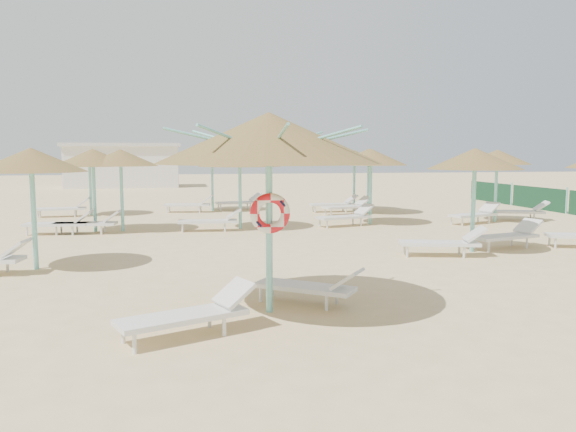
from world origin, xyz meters
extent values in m
plane|color=#E1BF89|center=(0.00, 0.00, 0.00)|extent=(120.00, 120.00, 0.00)
cylinder|color=#79D1C7|center=(-0.47, -0.02, 1.32)|extent=(0.11, 0.11, 2.63)
cone|color=olive|center=(-0.47, -0.02, 2.75)|extent=(3.51, 3.51, 0.79)
cylinder|color=#79D1C7|center=(-0.47, -0.02, 2.48)|extent=(0.20, 0.20, 0.12)
cylinder|color=#79D1C7|center=(0.33, -0.02, 2.71)|extent=(1.58, 0.04, 0.40)
cylinder|color=#79D1C7|center=(0.10, 0.55, 2.71)|extent=(1.15, 1.15, 0.40)
cylinder|color=#79D1C7|center=(-0.47, 0.79, 2.71)|extent=(0.04, 1.58, 0.40)
cylinder|color=#79D1C7|center=(-1.05, 0.55, 2.71)|extent=(1.15, 1.15, 0.40)
cylinder|color=#79D1C7|center=(-1.28, -0.02, 2.71)|extent=(1.58, 0.04, 0.40)
cylinder|color=#79D1C7|center=(-1.05, -0.59, 2.71)|extent=(1.15, 1.15, 0.40)
cylinder|color=#79D1C7|center=(-0.47, -0.83, 2.71)|extent=(0.04, 1.58, 0.40)
cylinder|color=#79D1C7|center=(0.10, -0.59, 2.71)|extent=(1.15, 1.15, 0.40)
torus|color=red|center=(-0.47, -0.12, 1.59)|extent=(0.63, 0.15, 0.63)
cylinder|color=silver|center=(-2.44, -1.58, 0.13)|extent=(0.06, 0.06, 0.26)
cylinder|color=silver|center=(-2.62, -1.14, 0.13)|extent=(0.06, 0.06, 0.26)
cylinder|color=silver|center=(-1.28, -1.09, 0.13)|extent=(0.06, 0.06, 0.26)
cylinder|color=silver|center=(-1.46, -0.66, 0.13)|extent=(0.06, 0.06, 0.26)
cube|color=silver|center=(-1.84, -1.07, 0.30)|extent=(1.86, 1.22, 0.07)
cube|color=silver|center=(-1.11, -0.77, 0.52)|extent=(0.63, 0.69, 0.34)
cylinder|color=silver|center=(-0.53, 0.59, 0.13)|extent=(0.05, 0.05, 0.25)
cylinder|color=silver|center=(-0.26, 0.95, 0.13)|extent=(0.05, 0.05, 0.25)
cylinder|color=silver|center=(0.44, -0.13, 0.13)|extent=(0.05, 0.05, 0.25)
cylinder|color=silver|center=(0.70, 0.23, 0.13)|extent=(0.05, 0.05, 0.25)
cube|color=silver|center=(0.18, 0.34, 0.29)|extent=(1.69, 1.46, 0.07)
cube|color=silver|center=(0.78, -0.11, 0.50)|extent=(0.67, 0.69, 0.33)
cylinder|color=#79D1C7|center=(-4.96, 4.21, 1.15)|extent=(0.11, 0.11, 2.30)
cone|color=olive|center=(-4.96, 4.21, 2.38)|extent=(2.31, 2.31, 0.52)
cylinder|color=#79D1C7|center=(-4.96, 4.21, 2.15)|extent=(0.20, 0.20, 0.12)
cylinder|color=silver|center=(-5.48, 3.99, 0.14)|extent=(0.06, 0.06, 0.28)
cube|color=silver|center=(-5.22, 3.70, 0.56)|extent=(0.56, 0.66, 0.36)
cylinder|color=#79D1C7|center=(-4.56, 10.10, 1.15)|extent=(0.11, 0.11, 2.30)
cone|color=olive|center=(-4.56, 10.10, 2.38)|extent=(2.45, 2.45, 0.55)
cylinder|color=#79D1C7|center=(-4.56, 10.10, 2.15)|extent=(0.20, 0.20, 0.12)
cylinder|color=silver|center=(-6.48, 9.53, 0.14)|extent=(0.06, 0.06, 0.28)
cylinder|color=silver|center=(-6.43, 10.03, 0.14)|extent=(0.06, 0.06, 0.28)
cylinder|color=silver|center=(-5.13, 9.40, 0.14)|extent=(0.06, 0.06, 0.28)
cylinder|color=silver|center=(-5.08, 9.90, 0.14)|extent=(0.06, 0.06, 0.28)
cube|color=silver|center=(-5.66, 9.70, 0.32)|extent=(1.95, 0.80, 0.08)
cube|color=silver|center=(-4.81, 9.62, 0.56)|extent=(0.54, 0.64, 0.36)
cylinder|color=#79D1C7|center=(-5.45, 15.22, 1.15)|extent=(0.11, 0.11, 2.30)
cone|color=olive|center=(-5.45, 15.22, 2.38)|extent=(2.34, 2.34, 0.53)
cylinder|color=#79D1C7|center=(-5.45, 15.22, 2.15)|extent=(0.20, 0.20, 0.12)
cylinder|color=silver|center=(-7.32, 14.51, 0.14)|extent=(0.06, 0.06, 0.28)
cylinder|color=silver|center=(-7.36, 15.00, 0.14)|extent=(0.06, 0.06, 0.28)
cylinder|color=silver|center=(-5.98, 14.62, 0.14)|extent=(0.06, 0.06, 0.28)
cylinder|color=silver|center=(-6.02, 15.12, 0.14)|extent=(0.06, 0.06, 0.28)
cube|color=silver|center=(-6.55, 14.82, 0.32)|extent=(1.95, 0.78, 0.08)
cube|color=silver|center=(-5.70, 14.89, 0.56)|extent=(0.53, 0.64, 0.36)
cylinder|color=#79D1C7|center=(0.11, 9.98, 1.15)|extent=(0.11, 0.11, 2.30)
cone|color=olive|center=(0.11, 9.98, 2.39)|extent=(2.77, 2.77, 0.62)
cylinder|color=#79D1C7|center=(0.11, 9.98, 2.15)|extent=(0.20, 0.20, 0.12)
cylinder|color=silver|center=(-1.81, 9.37, 0.14)|extent=(0.06, 0.06, 0.28)
cylinder|color=silver|center=(-1.78, 9.87, 0.14)|extent=(0.06, 0.06, 0.28)
cylinder|color=silver|center=(-0.46, 9.30, 0.14)|extent=(0.06, 0.06, 0.28)
cylinder|color=silver|center=(-0.43, 9.80, 0.14)|extent=(0.06, 0.06, 0.28)
cube|color=silver|center=(-0.99, 9.58, 0.32)|extent=(1.93, 0.72, 0.08)
cube|color=silver|center=(-0.15, 9.53, 0.56)|extent=(0.52, 0.62, 0.36)
cylinder|color=#79D1C7|center=(-0.48, 16.03, 1.15)|extent=(0.11, 0.11, 2.30)
cone|color=olive|center=(-0.48, 16.03, 2.39)|extent=(2.63, 2.63, 0.59)
cylinder|color=#79D1C7|center=(-0.48, 16.03, 2.15)|extent=(0.20, 0.20, 0.12)
cylinder|color=silver|center=(-2.41, 15.50, 0.14)|extent=(0.06, 0.06, 0.28)
cylinder|color=silver|center=(-2.33, 15.99, 0.14)|extent=(0.06, 0.06, 0.28)
cylinder|color=silver|center=(-1.07, 15.30, 0.14)|extent=(0.06, 0.06, 0.28)
cylinder|color=silver|center=(-1.00, 15.80, 0.14)|extent=(0.06, 0.06, 0.28)
cube|color=silver|center=(-1.58, 15.63, 0.32)|extent=(1.97, 0.89, 0.08)
cube|color=silver|center=(-0.74, 15.51, 0.56)|extent=(0.57, 0.66, 0.36)
cylinder|color=silver|center=(-0.13, 15.97, 0.14)|extent=(0.06, 0.06, 0.28)
cylinder|color=silver|center=(-0.21, 16.46, 0.14)|extent=(0.06, 0.06, 0.28)
cylinder|color=silver|center=(1.20, 16.16, 0.14)|extent=(0.06, 0.06, 0.28)
cylinder|color=silver|center=(1.13, 16.66, 0.14)|extent=(0.06, 0.06, 0.28)
cube|color=silver|center=(0.62, 16.33, 0.32)|extent=(1.97, 0.89, 0.08)
cube|color=silver|center=(1.46, 16.45, 0.56)|extent=(0.57, 0.66, 0.36)
cylinder|color=#79D1C7|center=(5.47, 4.41, 1.15)|extent=(0.11, 0.11, 2.30)
cone|color=olive|center=(5.47, 4.41, 2.38)|extent=(2.37, 2.37, 0.53)
cylinder|color=#79D1C7|center=(5.47, 4.41, 2.15)|extent=(0.20, 0.20, 0.12)
cylinder|color=silver|center=(3.53, 3.97, 0.14)|extent=(0.06, 0.06, 0.28)
cylinder|color=silver|center=(3.66, 4.45, 0.14)|extent=(0.06, 0.06, 0.28)
cylinder|color=silver|center=(4.84, 3.62, 0.14)|extent=(0.06, 0.06, 0.28)
cylinder|color=silver|center=(4.97, 4.11, 0.14)|extent=(0.06, 0.06, 0.28)
cube|color=silver|center=(4.37, 4.01, 0.32)|extent=(2.00, 1.09, 0.08)
cube|color=silver|center=(5.19, 3.79, 0.56)|extent=(0.62, 0.70, 0.36)
cylinder|color=silver|center=(5.86, 4.26, 0.14)|extent=(0.06, 0.06, 0.28)
cylinder|color=silver|center=(5.73, 4.74, 0.14)|extent=(0.06, 0.06, 0.28)
cylinder|color=silver|center=(7.17, 4.61, 0.14)|extent=(0.06, 0.06, 0.28)
cylinder|color=silver|center=(7.04, 5.09, 0.14)|extent=(0.06, 0.06, 0.28)
cube|color=silver|center=(6.57, 4.71, 0.32)|extent=(2.00, 1.09, 0.08)
cube|color=silver|center=(7.39, 4.93, 0.56)|extent=(0.62, 0.70, 0.36)
cylinder|color=#79D1C7|center=(4.78, 10.31, 1.15)|extent=(0.11, 0.11, 2.30)
cone|color=olive|center=(4.78, 10.31, 2.39)|extent=(2.53, 2.53, 0.57)
cylinder|color=#79D1C7|center=(4.78, 10.31, 2.15)|extent=(0.20, 0.20, 0.12)
cylinder|color=silver|center=(2.98, 9.45, 0.14)|extent=(0.06, 0.06, 0.28)
cylinder|color=silver|center=(2.84, 9.93, 0.14)|extent=(0.06, 0.06, 0.28)
cylinder|color=silver|center=(4.28, 9.81, 0.14)|extent=(0.06, 0.06, 0.28)
cylinder|color=silver|center=(4.14, 10.30, 0.14)|extent=(0.06, 0.06, 0.28)
cube|color=silver|center=(3.68, 9.91, 0.32)|extent=(2.00, 1.11, 0.08)
cube|color=silver|center=(4.50, 10.14, 0.56)|extent=(0.63, 0.71, 0.36)
cylinder|color=#79D1C7|center=(5.65, 14.99, 1.15)|extent=(0.11, 0.11, 2.30)
cone|color=olive|center=(5.65, 14.99, 2.38)|extent=(2.39, 2.39, 0.54)
cylinder|color=#79D1C7|center=(5.65, 14.99, 2.15)|extent=(0.20, 0.20, 0.12)
cylinder|color=silver|center=(3.74, 14.37, 0.14)|extent=(0.06, 0.06, 0.28)
cylinder|color=silver|center=(3.76, 14.87, 0.14)|extent=(0.06, 0.06, 0.28)
cylinder|color=silver|center=(5.09, 14.32, 0.14)|extent=(0.06, 0.06, 0.28)
cylinder|color=silver|center=(5.11, 14.82, 0.14)|extent=(0.06, 0.06, 0.28)
cube|color=silver|center=(4.55, 14.59, 0.32)|extent=(1.92, 0.68, 0.08)
cube|color=silver|center=(5.40, 14.56, 0.56)|extent=(0.50, 0.62, 0.36)
cylinder|color=silver|center=(7.91, 4.45, 0.14)|extent=(0.06, 0.06, 0.28)
cylinder|color=silver|center=(8.07, 4.93, 0.14)|extent=(0.06, 0.06, 0.28)
cylinder|color=#79D1C7|center=(9.53, 10.09, 1.15)|extent=(0.11, 0.11, 2.30)
cone|color=olive|center=(9.53, 10.09, 2.38)|extent=(2.39, 2.39, 0.54)
cylinder|color=#79D1C7|center=(9.53, 10.09, 2.15)|extent=(0.20, 0.20, 0.12)
cylinder|color=silver|center=(7.75, 9.19, 0.14)|extent=(0.06, 0.06, 0.28)
cylinder|color=silver|center=(7.59, 9.66, 0.14)|extent=(0.06, 0.06, 0.28)
cylinder|color=silver|center=(9.03, 9.64, 0.14)|extent=(0.06, 0.06, 0.28)
cylinder|color=silver|center=(8.86, 10.11, 0.14)|extent=(0.06, 0.06, 0.28)
cube|color=silver|center=(8.43, 9.69, 0.32)|extent=(2.00, 1.21, 0.08)
cube|color=silver|center=(9.23, 9.98, 0.56)|extent=(0.66, 0.73, 0.36)
cylinder|color=silver|center=(9.79, 10.42, 0.14)|extent=(0.06, 0.06, 0.28)
cylinder|color=silver|center=(9.95, 10.90, 0.14)|extent=(0.06, 0.06, 0.28)
cylinder|color=silver|center=(11.06, 9.98, 0.14)|extent=(0.06, 0.06, 0.28)
cylinder|color=silver|center=(11.23, 10.45, 0.14)|extent=(0.06, 0.06, 0.28)
cube|color=silver|center=(10.63, 10.39, 0.32)|extent=(2.00, 1.21, 0.08)
cube|color=silver|center=(11.43, 10.11, 0.56)|extent=(0.66, 0.73, 0.36)
cylinder|color=#79D1C7|center=(5.89, 13.81, 1.15)|extent=(0.11, 0.11, 2.30)
cone|color=olive|center=(5.89, 13.81, 2.39)|extent=(2.78, 2.78, 0.63)
cylinder|color=#79D1C7|center=(5.89, 13.81, 2.15)|extent=(0.20, 0.20, 0.12)
cylinder|color=silver|center=(4.07, 12.99, 0.14)|extent=(0.06, 0.06, 0.28)
cylinder|color=silver|center=(3.96, 13.47, 0.14)|extent=(0.06, 0.06, 0.28)
cylinder|color=silver|center=(5.39, 13.29, 0.14)|extent=(0.06, 0.06, 0.28)
cylinder|color=silver|center=(5.27, 13.77, 0.14)|extent=(0.06, 0.06, 0.28)
cube|color=silver|center=(4.79, 13.41, 0.32)|extent=(1.99, 1.03, 0.08)
cube|color=silver|center=(5.62, 13.60, 0.56)|extent=(0.61, 0.69, 0.36)
cylinder|color=#79D1C7|center=(-3.70, 10.06, 1.15)|extent=(0.11, 0.11, 2.30)
cone|color=olive|center=(-3.70, 10.06, 2.38)|extent=(2.37, 2.37, 0.53)
cylinder|color=#79D1C7|center=(-3.70, 10.06, 2.15)|extent=(0.20, 0.20, 0.12)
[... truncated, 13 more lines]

